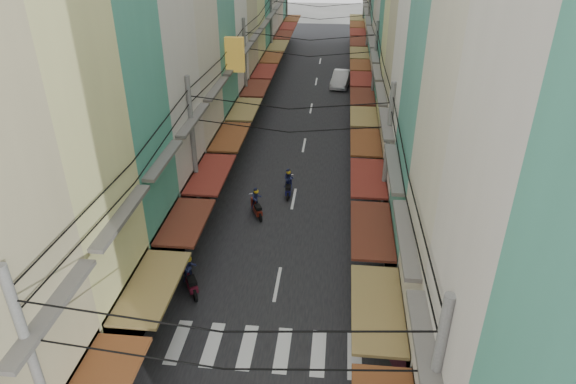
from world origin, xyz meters
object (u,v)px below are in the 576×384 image
Objects in this scene: white_car at (341,86)px; market_umbrella at (424,350)px; bicycle at (430,241)px; traffic_sign at (383,230)px.

white_car is 1.93× the size of market_umbrella.
bicycle is 3.86m from traffic_sign.
bicycle is (5.03, -26.49, 0.00)m from white_car.
market_umbrella reaches higher than white_car.
white_car is 28.68m from traffic_sign.
white_car is at bearing 14.18° from bicycle.
market_umbrella reaches higher than traffic_sign.
bicycle is at bearing 36.86° from traffic_sign.
bicycle is 0.66× the size of market_umbrella.
market_umbrella is at bearing -83.89° from traffic_sign.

